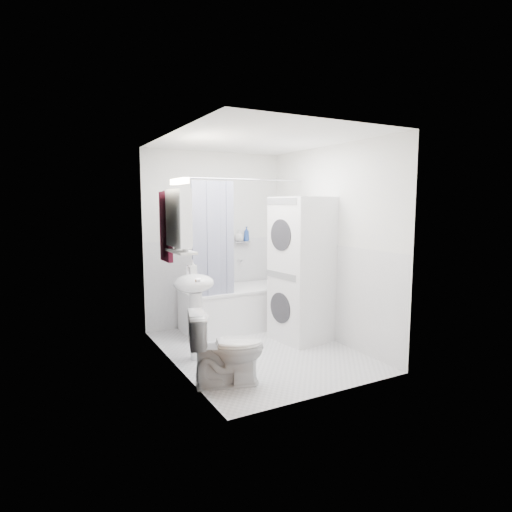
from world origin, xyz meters
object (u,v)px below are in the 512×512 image
sink (195,297)px  toilet (227,348)px  bathtub (237,306)px  washer_dryer (302,269)px

sink → toilet: bearing=-87.4°
bathtub → toilet: bearing=-118.9°
sink → toilet: (0.03, -0.75, -0.35)m
sink → bathtub: bearing=42.6°
bathtub → sink: size_ratio=1.42×
bathtub → toilet: (-0.88, -1.59, 0.04)m
bathtub → sink: 1.30m
sink → washer_dryer: bearing=1.7°
washer_dryer → toilet: bearing=-156.9°
sink → washer_dryer: 1.44m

